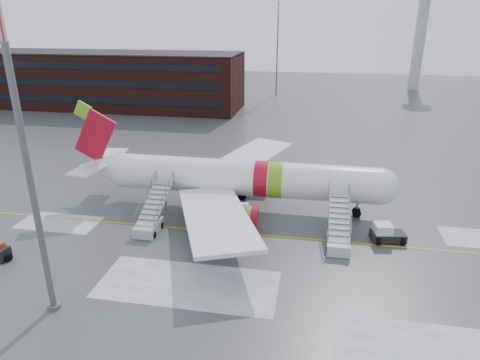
% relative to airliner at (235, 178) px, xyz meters
% --- Properties ---
extents(ground, '(260.00, 260.00, 0.00)m').
position_rel_airliner_xyz_m(ground, '(5.16, -4.90, -3.42)').
color(ground, '#494C4F').
rests_on(ground, ground).
extents(airliner, '(35.03, 32.97, 11.18)m').
position_rel_airliner_xyz_m(airliner, '(0.00, 0.00, 0.00)').
color(airliner, white).
rests_on(airliner, ground).
extents(airstair_fwd, '(2.05, 7.70, 3.48)m').
position_rel_airliner_xyz_m(airstair_fwd, '(10.83, -6.54, -2.35)').
color(airstair_fwd, '#B6B8BE').
rests_on(airstair_fwd, ground).
extents(airstair_aft, '(2.05, 7.70, 3.48)m').
position_rel_airliner_xyz_m(airstair_aft, '(-7.05, -6.54, -2.35)').
color(airstair_aft, '#AAADB1').
rests_on(airstair_aft, ground).
extents(pushback_tug, '(3.30, 2.68, 1.75)m').
position_rel_airliner_xyz_m(pushback_tug, '(15.23, -4.93, -2.64)').
color(pushback_tug, black).
rests_on(pushback_tug, ground).
extents(light_mast_near, '(1.20, 1.20, 23.01)m').
position_rel_airliner_xyz_m(light_mast_near, '(-9.46, -19.39, 8.57)').
color(light_mast_near, '#595B60').
rests_on(light_mast_near, ground).
extents(terminal_building, '(62.00, 16.11, 12.30)m').
position_rel_airliner_xyz_m(terminal_building, '(-39.84, 50.08, 2.78)').
color(terminal_building, '#3F1E16').
rests_on(terminal_building, ground).
extents(control_tower, '(6.40, 6.40, 30.00)m').
position_rel_airliner_xyz_m(control_tower, '(35.16, 90.10, 15.33)').
color(control_tower, '#B2B5BA').
rests_on(control_tower, ground).
extents(light_mast_far_n, '(1.20, 1.20, 24.25)m').
position_rel_airliner_xyz_m(light_mast_far_n, '(-2.84, 73.10, 10.42)').
color(light_mast_far_n, '#595B60').
rests_on(light_mast_far_n, ground).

